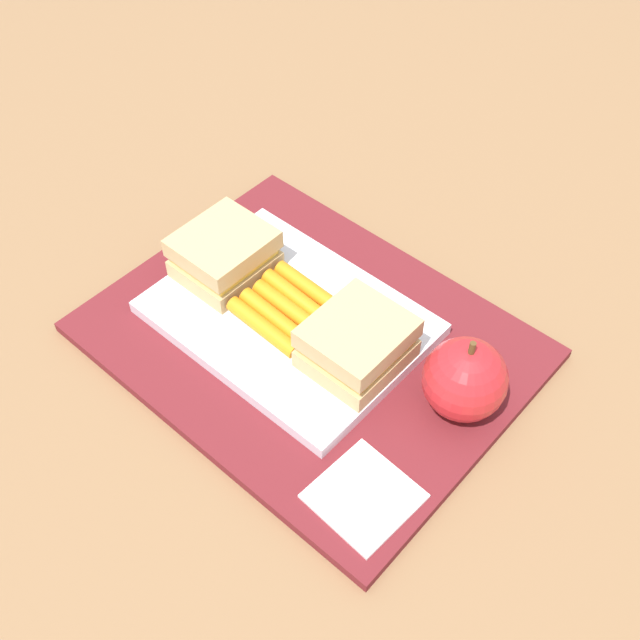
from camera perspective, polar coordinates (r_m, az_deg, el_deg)
ground_plane at (r=0.69m, az=-0.77°, el=-1.75°), size 2.40×2.40×0.00m
lunchbag_mat at (r=0.69m, az=-0.78°, el=-1.49°), size 0.36×0.28×0.01m
food_tray at (r=0.69m, az=-2.32°, el=0.15°), size 0.23×0.17×0.01m
sandwich_half_left at (r=0.71m, az=-6.98°, el=4.78°), size 0.07×0.08×0.04m
sandwich_half_right at (r=0.64m, az=2.72°, el=-1.71°), size 0.07×0.08×0.04m
carrot_sticks_bundle at (r=0.68m, az=-2.41°, el=0.88°), size 0.08×0.07×0.02m
apple at (r=0.63m, az=10.50°, el=-4.27°), size 0.07×0.07×0.08m
paper_napkin at (r=0.60m, az=3.23°, el=-12.69°), size 0.07×0.07×0.00m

